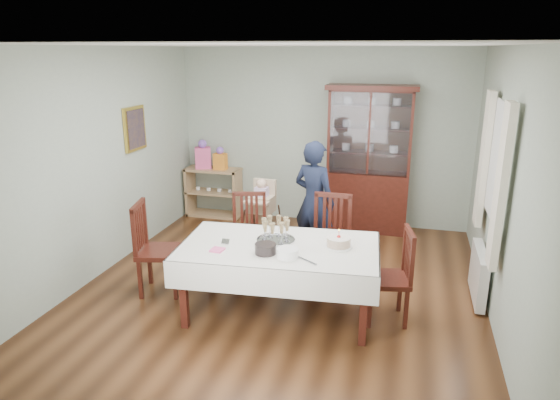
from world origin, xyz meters
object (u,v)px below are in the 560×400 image
(gift_bag_orange, at_px, (220,159))
(chair_end_right, at_px, (387,293))
(chair_far_left, at_px, (250,249))
(gift_bag_pink, at_px, (203,156))
(woman, at_px, (314,202))
(chair_end_left, at_px, (160,266))
(dining_table, at_px, (279,279))
(chair_far_right, at_px, (329,257))
(high_chair, at_px, (262,221))
(sideboard, at_px, (214,192))
(birthday_cake, at_px, (339,242))
(china_cabinet, at_px, (369,157))
(champagne_tray, at_px, (276,234))

(gift_bag_orange, bearing_deg, chair_end_right, -43.20)
(chair_far_left, bearing_deg, gift_bag_pink, 110.08)
(woman, height_order, gift_bag_orange, woman)
(chair_end_left, height_order, woman, woman)
(chair_end_right, bearing_deg, dining_table, -93.68)
(chair_far_right, xyz_separation_m, gift_bag_pink, (-2.41, 1.94, 0.70))
(high_chair, height_order, gift_bag_orange, gift_bag_orange)
(gift_bag_pink, bearing_deg, gift_bag_orange, 0.00)
(sideboard, bearing_deg, chair_far_left, -56.80)
(chair_far_right, distance_m, birthday_cake, 0.94)
(high_chair, bearing_deg, gift_bag_pink, 145.80)
(china_cabinet, relative_size, sideboard, 2.42)
(china_cabinet, xyz_separation_m, gift_bag_orange, (-2.36, 0.00, -0.16))
(dining_table, xyz_separation_m, chair_end_right, (1.10, 0.16, -0.10))
(high_chair, height_order, gift_bag_pink, gift_bag_pink)
(woman, xyz_separation_m, birthday_cake, (0.52, -1.37, 0.02))
(china_cabinet, xyz_separation_m, high_chair, (-1.33, -1.09, -0.74))
(chair_far_left, distance_m, gift_bag_orange, 2.28)
(high_chair, bearing_deg, champagne_tray, -62.93)
(woman, distance_m, high_chair, 0.91)
(sideboard, bearing_deg, high_chair, -43.65)
(chair_end_left, bearing_deg, champagne_tray, -104.61)
(chair_far_right, relative_size, champagne_tray, 2.59)
(chair_far_left, height_order, woman, woman)
(chair_far_left, height_order, gift_bag_pink, gift_bag_pink)
(chair_end_left, distance_m, champagne_tray, 1.47)
(chair_far_left, relative_size, birthday_cake, 3.48)
(sideboard, distance_m, birthday_cake, 3.69)
(dining_table, height_order, gift_bag_pink, gift_bag_pink)
(sideboard, relative_size, woman, 0.57)
(sideboard, height_order, high_chair, high_chair)
(gift_bag_orange, bearing_deg, birthday_cake, -49.37)
(chair_end_left, xyz_separation_m, chair_end_right, (2.53, 0.03, -0.02))
(chair_end_right, distance_m, gift_bag_orange, 3.94)
(high_chair, xyz_separation_m, gift_bag_orange, (-1.02, 1.09, 0.58))
(gift_bag_orange, bearing_deg, champagne_tray, -58.40)
(gift_bag_pink, bearing_deg, birthday_cake, -45.92)
(birthday_cake, bearing_deg, woman, 110.72)
(sideboard, xyz_separation_m, woman, (1.94, -1.35, 0.39))
(chair_far_right, distance_m, chair_end_right, 1.01)
(dining_table, height_order, champagne_tray, champagne_tray)
(chair_far_left, distance_m, gift_bag_pink, 2.45)
(sideboard, bearing_deg, woman, -34.82)
(gift_bag_pink, xyz_separation_m, gift_bag_orange, (0.30, 0.00, -0.04))
(dining_table, relative_size, gift_bag_pink, 4.45)
(dining_table, bearing_deg, china_cabinet, 77.43)
(china_cabinet, relative_size, chair_far_right, 2.10)
(china_cabinet, distance_m, high_chair, 1.88)
(chair_far_right, xyz_separation_m, chair_end_left, (-1.81, -0.74, 0.00))
(chair_far_right, distance_m, gift_bag_orange, 2.94)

